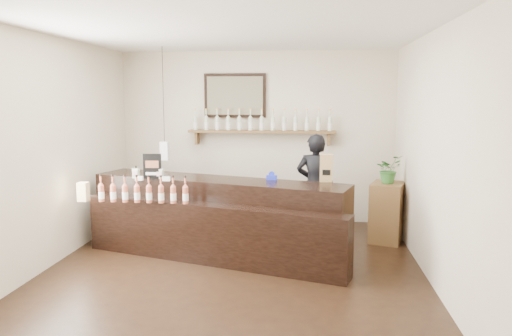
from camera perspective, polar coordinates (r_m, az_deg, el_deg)
The scene contains 10 objects.
ground at distance 6.14m, azimuth -2.54°, elevation -11.50°, with size 5.00×5.00×0.00m, color black.
room_shell at distance 5.79m, azimuth -2.65°, elevation 4.58°, with size 5.00×5.00×5.00m.
back_wall_decor at distance 8.16m, azimuth -1.06°, elevation 5.98°, with size 2.66×0.96×1.69m.
counter at distance 6.60m, azimuth -4.69°, elevation -5.91°, with size 3.55×1.95×1.15m.
promo_sign at distance 6.71m, azimuth -11.77°, elevation 0.18°, with size 0.24×0.05×0.33m.
paper_bag at distance 6.43m, azimuth 8.04°, elevation 0.01°, with size 0.17×0.13×0.35m.
tape_dispenser at distance 6.50m, azimuth 1.80°, elevation -0.99°, with size 0.14×0.06×0.11m.
side_cabinet at distance 7.42m, azimuth 14.73°, elevation -4.89°, with size 0.58×0.68×0.85m.
potted_plant at distance 7.31m, azimuth 14.90°, elevation -0.13°, with size 0.36×0.31×0.40m, color #2E6729.
shopkeeper at distance 7.36m, azimuth 6.80°, elevation -1.26°, with size 0.63×0.42×1.73m, color black.
Camera 1 is at (0.90, -5.71, 2.06)m, focal length 35.00 mm.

